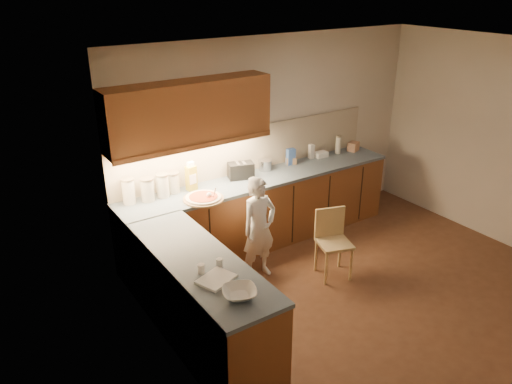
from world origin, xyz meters
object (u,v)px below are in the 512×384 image
pizza_on_board (204,198)px  child (259,228)px  wooden_chair (332,238)px  toaster (241,171)px  oil_jug (191,177)px

pizza_on_board → child: child is taller
pizza_on_board → wooden_chair: bearing=-36.2°
wooden_chair → toaster: size_ratio=2.30×
toaster → wooden_chair: bearing=-50.2°
oil_jug → toaster: size_ratio=1.00×
oil_jug → child: bearing=-60.6°
oil_jug → toaster: oil_jug is taller
oil_jug → wooden_chair: bearing=-45.7°
pizza_on_board → wooden_chair: (1.19, -0.87, -0.47)m
pizza_on_board → oil_jug: 0.36m
pizza_on_board → wooden_chair: 1.55m
child → toaster: child is taller
wooden_chair → toaster: 1.40m
child → oil_jug: 1.00m
child → wooden_chair: bearing=-34.7°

